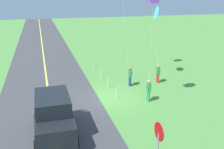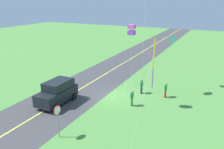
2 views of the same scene
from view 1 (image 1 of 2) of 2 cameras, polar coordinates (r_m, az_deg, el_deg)
The scene contains 13 objects.
ground_plane at distance 18.51m, azimuth -1.39°, elevation -5.51°, with size 120.00×120.00×0.10m, color #549342.
asphalt_road at distance 17.99m, azimuth -13.89°, elevation -6.62°, with size 120.00×7.00×0.00m, color #424244.
road_centre_stripe at distance 17.99m, azimuth -13.90°, elevation -6.61°, with size 120.00×0.16×0.00m, color #E5E04C.
car_suv_foreground at distance 13.91m, azimuth -13.08°, elevation -8.95°, with size 4.40×2.12×2.24m.
stop_sign at distance 10.48m, azimuth 10.46°, elevation -14.36°, with size 0.76×0.08×2.56m.
person_adult_near at distance 17.85m, azimuth 8.27°, elevation -3.45°, with size 0.58×0.22×1.60m.
person_adult_companion at distance 20.61m, azimuth 4.10°, elevation -0.31°, with size 0.58×0.22×1.60m.
person_child_watcher at distance 21.67m, azimuth 10.35°, elevation 0.37°, with size 0.58×0.22×1.60m.
kite_yellow_high at distance 21.81m, azimuth 10.18°, elevation 13.52°, with size 1.70×0.50×6.28m.
fence_post_0 at distance 25.46m, azimuth -4.25°, elevation 2.33°, with size 0.05×0.05×0.90m, color silver.
fence_post_1 at distance 22.40m, azimuth -2.50°, elevation 0.13°, with size 0.05×0.05×0.90m, color silver.
fence_post_2 at distance 20.28m, azimuth -0.94°, elevation -1.82°, with size 0.05×0.05×0.90m, color silver.
fence_post_3 at distance 18.21m, azimuth 0.99°, elevation -4.21°, with size 0.05×0.05×0.90m, color silver.
Camera 1 is at (16.40, -4.28, 7.39)m, focal length 40.45 mm.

